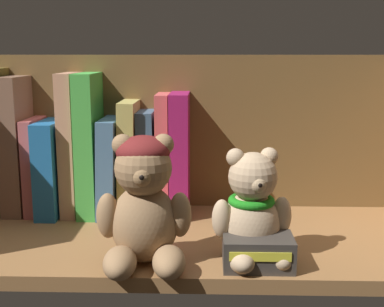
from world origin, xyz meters
The scene contains 15 objects.
shelf_board centered at (0.00, 0.00, 1.00)cm, with size 73.16×30.57×2.00cm, color olive.
shelf_back_panel centered at (0.00, 15.89, 14.32)cm, with size 75.56×1.20×28.64cm, color brown.
book_2 centered at (-27.65, 12.11, 13.58)cm, with size 3.48×11.51×23.15cm, color brown.
book_3 centered at (-24.61, 12.11, 10.09)cm, with size 1.89×11.63×16.19cm, color #BF5D5D.
book_4 centered at (-21.57, 12.11, 9.95)cm, with size 3.48×14.95×15.90cm, color #1F65A5.
book_5 centered at (-18.22, 12.11, 13.88)cm, with size 2.53×11.90×23.76cm, color tan.
book_6 centered at (-15.06, 12.11, 13.88)cm, with size 3.09×13.48×23.75cm, color green.
book_7 centered at (-11.75, 12.11, 10.14)cm, with size 2.84×14.03×16.29cm, color teal.
book_8 centered at (-8.63, 12.11, 11.56)cm, with size 2.70×11.29×19.11cm, color tan.
book_9 centered at (-5.58, 12.11, 10.71)cm, with size 2.70×9.05×17.42cm, color #38526B.
book_10 centered at (-2.83, 12.11, 12.16)cm, with size 2.11×9.60×20.33cm, color #D04F4F.
book_11 centered at (0.12, 12.11, 12.26)cm, with size 3.09×12.43×20.52cm, color #951854.
teddy_bear_larger centered at (-3.48, -10.69, 10.05)cm, with size 12.45×12.71×16.98cm.
teddy_bear_smaller centered at (10.62, -8.72, 8.36)cm, with size 11.07×11.52×14.91cm.
small_product_box centered at (11.17, -11.41, 4.04)cm, with size 8.96×5.98×4.08cm.
Camera 1 is at (4.65, -74.06, 29.14)cm, focal length 48.42 mm.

